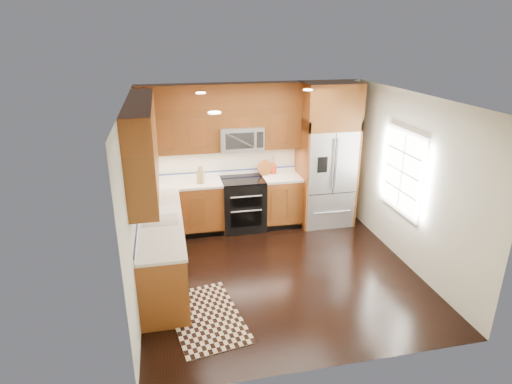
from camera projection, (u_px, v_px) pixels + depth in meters
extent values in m
plane|color=black|center=(280.00, 272.00, 6.46)|extent=(4.00, 4.00, 0.00)
cube|color=silver|center=(253.00, 154.00, 7.83)|extent=(4.00, 0.02, 2.60)
cube|color=silver|center=(135.00, 203.00, 5.60)|extent=(0.02, 4.00, 2.60)
cube|color=silver|center=(410.00, 182.00, 6.39)|extent=(0.02, 4.00, 2.60)
cube|color=white|center=(403.00, 172.00, 6.54)|extent=(0.04, 1.10, 1.30)
cube|color=white|center=(402.00, 172.00, 6.54)|extent=(0.02, 0.95, 1.15)
cube|color=brown|center=(184.00, 209.00, 7.59)|extent=(1.37, 0.60, 0.90)
cube|color=brown|center=(282.00, 201.00, 7.95)|extent=(0.72, 0.60, 0.90)
cube|color=brown|center=(163.00, 251.00, 6.15)|extent=(0.60, 2.40, 0.90)
cube|color=silver|center=(224.00, 181.00, 7.57)|extent=(2.85, 0.62, 0.04)
cube|color=silver|center=(160.00, 221.00, 5.98)|extent=(0.62, 2.40, 0.04)
cube|color=brown|center=(222.00, 129.00, 7.38)|extent=(2.85, 0.33, 0.75)
cube|color=brown|center=(144.00, 160.00, 5.63)|extent=(0.33, 2.40, 0.75)
cube|color=brown|center=(221.00, 96.00, 7.17)|extent=(2.85, 0.33, 0.40)
cube|color=brown|center=(140.00, 116.00, 5.43)|extent=(0.33, 2.40, 0.40)
cube|color=black|center=(243.00, 204.00, 7.77)|extent=(0.76, 0.64, 0.92)
cube|color=black|center=(243.00, 180.00, 7.60)|extent=(0.76, 0.60, 0.02)
cube|color=black|center=(246.00, 203.00, 7.43)|extent=(0.55, 0.01, 0.18)
cube|color=black|center=(246.00, 219.00, 7.54)|extent=(0.55, 0.01, 0.28)
cylinder|color=#B2B2B7|center=(246.00, 197.00, 7.36)|extent=(0.55, 0.02, 0.02)
cylinder|color=#B2B2B7|center=(246.00, 211.00, 7.46)|extent=(0.55, 0.02, 0.02)
cube|color=#B2B2B7|center=(241.00, 138.00, 7.47)|extent=(0.76, 0.40, 0.42)
cube|color=black|center=(240.00, 141.00, 7.28)|extent=(0.50, 0.01, 0.28)
cube|color=#B2B2B7|center=(325.00, 176.00, 7.89)|extent=(0.90, 0.74, 1.80)
cube|color=black|center=(334.00, 164.00, 7.42)|extent=(0.01, 0.01, 1.08)
cube|color=black|center=(322.00, 165.00, 7.38)|extent=(0.18, 0.01, 0.28)
cube|color=brown|center=(301.00, 173.00, 7.76)|extent=(0.04, 0.74, 2.00)
cube|color=brown|center=(350.00, 170.00, 7.95)|extent=(0.04, 0.74, 2.00)
cube|color=brown|center=(330.00, 106.00, 7.43)|extent=(0.98, 0.74, 0.80)
cube|color=#B2B2B7|center=(160.00, 219.00, 5.97)|extent=(0.50, 0.42, 0.02)
cylinder|color=#B2B2B7|center=(145.00, 206.00, 6.08)|extent=(0.02, 0.02, 0.28)
torus|color=#B2B2B7|center=(144.00, 199.00, 5.96)|extent=(0.18, 0.02, 0.18)
cube|color=black|center=(206.00, 317.00, 5.45)|extent=(1.04, 1.50, 0.01)
cube|color=#A28F4F|center=(201.00, 176.00, 7.43)|extent=(0.14, 0.17, 0.23)
cylinder|color=#AE3115|center=(273.00, 169.00, 7.91)|extent=(0.16, 0.16, 0.16)
cylinder|color=brown|center=(265.00, 175.00, 7.83)|extent=(0.34, 0.34, 0.02)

